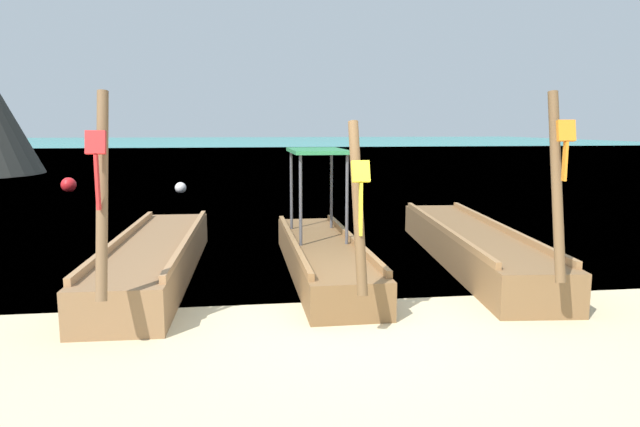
# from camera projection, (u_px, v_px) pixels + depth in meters

# --- Properties ---
(ground) EXTENTS (120.00, 120.00, 0.00)m
(ground) POSITION_uv_depth(u_px,v_px,m) (354.00, 326.00, 6.95)
(ground) COLOR beige
(sea_water) EXTENTS (120.00, 120.00, 0.00)m
(sea_water) POSITION_uv_depth(u_px,v_px,m) (252.00, 147.00, 66.71)
(sea_water) COLOR teal
(sea_water) RESTS_ON ground
(longtail_boat_red_ribbon) EXTENTS (1.30, 6.11, 2.77)m
(longtail_boat_red_ribbon) POSITION_uv_depth(u_px,v_px,m) (155.00, 258.00, 9.18)
(longtail_boat_red_ribbon) COLOR olive
(longtail_boat_red_ribbon) RESTS_ON ground
(longtail_boat_yellow_ribbon) EXTENTS (1.11, 5.56, 2.45)m
(longtail_boat_yellow_ribbon) POSITION_uv_depth(u_px,v_px,m) (323.00, 253.00, 9.39)
(longtail_boat_yellow_ribbon) COLOR brown
(longtail_boat_yellow_ribbon) RESTS_ON ground
(longtail_boat_orange_ribbon) EXTENTS (1.70, 6.70, 2.80)m
(longtail_boat_orange_ribbon) POSITION_uv_depth(u_px,v_px,m) (471.00, 245.00, 10.16)
(longtail_boat_orange_ribbon) COLOR brown
(longtail_boat_orange_ribbon) RESTS_ON ground
(mooring_buoy_near) EXTENTS (0.40, 0.40, 0.40)m
(mooring_buoy_near) POSITION_uv_depth(u_px,v_px,m) (181.00, 188.00, 20.63)
(mooring_buoy_near) COLOR white
(mooring_buoy_near) RESTS_ON sea_water
(mooring_buoy_far) EXTENTS (0.54, 0.54, 0.54)m
(mooring_buoy_far) POSITION_uv_depth(u_px,v_px,m) (69.00, 185.00, 20.95)
(mooring_buoy_far) COLOR red
(mooring_buoy_far) RESTS_ON sea_water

